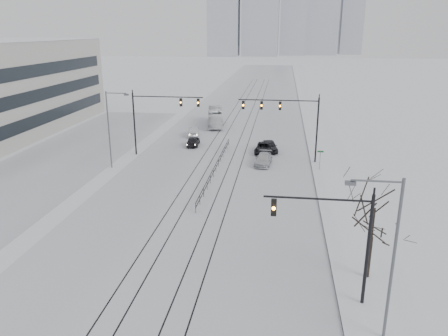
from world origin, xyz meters
TOP-DOWN VIEW (x-y plane):
  - road at (0.00, 60.00)m, footprint 22.00×260.00m
  - sidewalk_east at (13.50, 60.00)m, footprint 5.00×260.00m
  - curb at (11.05, 60.00)m, footprint 0.10×260.00m
  - parking_strip at (-20.00, 35.00)m, footprint 14.00×60.00m
  - tram_rails at (-0.00, 40.00)m, footprint 5.30×180.00m
  - skyline at (5.02, 273.63)m, footprint 96.00×48.00m
  - traffic_mast_near at (10.79, 6.00)m, footprint 6.10×0.37m
  - traffic_mast_ne at (8.15, 34.99)m, footprint 9.60×0.37m
  - traffic_mast_nw at (-8.52, 36.00)m, footprint 9.10×0.37m
  - street_light_east at (12.70, 3.00)m, footprint 2.73×0.25m
  - street_light_west at (-12.20, 30.00)m, footprint 2.73×0.25m
  - bare_tree at (13.20, 9.00)m, footprint 4.40×4.40m
  - median_fence at (0.00, 30.00)m, footprint 0.06×24.00m
  - street_sign at (11.80, 32.00)m, footprint 0.70×0.06m
  - sedan_sb_inner at (-4.94, 41.22)m, footprint 1.83×4.05m
  - sedan_sb_outer at (-6.05, 47.00)m, footprint 2.20×4.48m
  - sedan_nb_front at (5.10, 38.91)m, footprint 2.53×4.89m
  - sedan_nb_right at (5.26, 33.54)m, footprint 2.22×4.69m
  - sedan_nb_far at (5.83, 39.72)m, footprint 2.54×4.54m
  - box_truck at (-3.95, 55.20)m, footprint 3.94×10.28m

SIDE VIEW (x-z plane):
  - road at x=0.00m, z-range 0.00..0.02m
  - parking_strip at x=-20.00m, z-range 0.00..0.03m
  - tram_rails at x=0.00m, z-range 0.02..0.03m
  - curb at x=11.05m, z-range 0.00..0.12m
  - sidewalk_east at x=13.50m, z-range 0.00..0.16m
  - median_fence at x=0.00m, z-range 0.03..1.03m
  - sedan_nb_front at x=5.10m, z-range 0.00..1.32m
  - sedan_nb_right at x=5.26m, z-range 0.00..1.32m
  - sedan_sb_inner at x=-4.94m, z-range 0.00..1.35m
  - sedan_sb_outer at x=-6.05m, z-range 0.00..1.41m
  - sedan_nb_far at x=5.83m, z-range 0.00..1.46m
  - box_truck at x=-3.95m, z-range 0.00..2.79m
  - street_sign at x=11.80m, z-range 0.41..2.81m
  - bare_tree at x=13.20m, z-range 1.44..7.54m
  - traffic_mast_near at x=10.79m, z-range 1.06..8.06m
  - street_light_east at x=12.70m, z-range 0.71..9.71m
  - street_light_west at x=-12.20m, z-range 0.71..9.71m
  - traffic_mast_nw at x=-8.52m, z-range 1.57..9.57m
  - traffic_mast_ne at x=8.15m, z-range 1.76..9.76m
  - skyline at x=5.02m, z-range -5.35..66.65m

